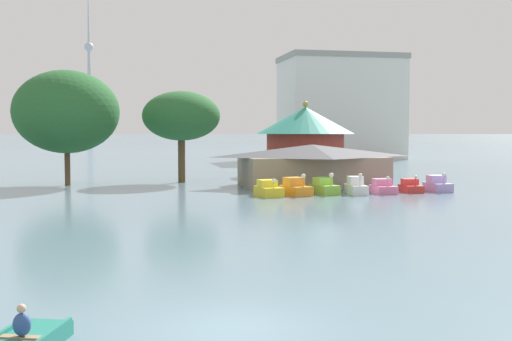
% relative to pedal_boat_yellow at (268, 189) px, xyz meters
% --- Properties ---
extents(ground_plane, '(2000.00, 2000.00, 0.00)m').
position_rel_pedal_boat_yellow_xyz_m(ground_plane, '(-8.51, -32.70, -0.52)').
color(ground_plane, slate).
extents(pedal_boat_yellow, '(1.99, 3.09, 1.50)m').
position_rel_pedal_boat_yellow_xyz_m(pedal_boat_yellow, '(0.00, 0.00, 0.00)').
color(pedal_boat_yellow, yellow).
rests_on(pedal_boat_yellow, ground).
extents(pedal_boat_orange, '(2.35, 3.17, 1.83)m').
position_rel_pedal_boat_yellow_xyz_m(pedal_boat_orange, '(2.33, 0.20, 0.06)').
color(pedal_boat_orange, orange).
rests_on(pedal_boat_orange, ground).
extents(pedal_boat_lime, '(1.95, 3.16, 1.84)m').
position_rel_pedal_boat_yellow_xyz_m(pedal_boat_lime, '(4.96, 0.69, 0.04)').
color(pedal_boat_lime, '#8CCC3F').
rests_on(pedal_boat_lime, ground).
extents(pedal_boat_white, '(1.49, 2.63, 1.82)m').
position_rel_pedal_boat_yellow_xyz_m(pedal_boat_white, '(7.47, -0.15, 0.07)').
color(pedal_boat_white, white).
rests_on(pedal_boat_white, ground).
extents(pedal_boat_pink, '(1.81, 2.74, 1.53)m').
position_rel_pedal_boat_yellow_xyz_m(pedal_boat_pink, '(9.97, 0.11, -0.03)').
color(pedal_boat_pink, pink).
rests_on(pedal_boat_pink, ground).
extents(pedal_boat_red, '(1.65, 2.62, 1.54)m').
position_rel_pedal_boat_yellow_xyz_m(pedal_boat_red, '(12.78, 0.64, -0.06)').
color(pedal_boat_red, red).
rests_on(pedal_boat_red, ground).
extents(pedal_boat_lavender, '(1.62, 2.61, 1.72)m').
position_rel_pedal_boat_yellow_xyz_m(pedal_boat_lavender, '(15.31, 0.64, 0.04)').
color(pedal_boat_lavender, '#B299D8').
rests_on(pedal_boat_lavender, ground).
extents(boathouse, '(14.09, 8.95, 3.98)m').
position_rel_pedal_boat_yellow_xyz_m(boathouse, '(6.05, 7.71, 1.56)').
color(boathouse, gray).
rests_on(boathouse, ground).
extents(green_roof_pavilion, '(11.55, 11.55, 8.77)m').
position_rel_pedal_boat_yellow_xyz_m(green_roof_pavilion, '(9.44, 21.56, 3.99)').
color(green_roof_pavilion, '#993328').
rests_on(green_roof_pavilion, ground).
extents(shoreline_tree_tall_left, '(10.07, 10.07, 11.10)m').
position_rel_pedal_boat_yellow_xyz_m(shoreline_tree_tall_left, '(-16.84, 13.43, 6.58)').
color(shoreline_tree_tall_left, brown).
rests_on(shoreline_tree_tall_left, ground).
extents(shoreline_tree_mid, '(7.93, 7.93, 9.32)m').
position_rel_pedal_boat_yellow_xyz_m(shoreline_tree_mid, '(-5.71, 14.80, 6.25)').
color(shoreline_tree_mid, brown).
rests_on(shoreline_tree_mid, ground).
extents(background_building_block, '(21.84, 14.15, 19.39)m').
position_rel_pedal_boat_yellow_xyz_m(background_building_block, '(28.50, 62.98, 9.19)').
color(background_building_block, silver).
rests_on(background_building_block, ground).
extents(distant_broadcast_tower, '(5.50, 5.50, 138.46)m').
position_rel_pedal_boat_yellow_xyz_m(distant_broadcast_tower, '(-33.00, 352.00, 50.78)').
color(distant_broadcast_tower, '#B7BCC6').
rests_on(distant_broadcast_tower, ground).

